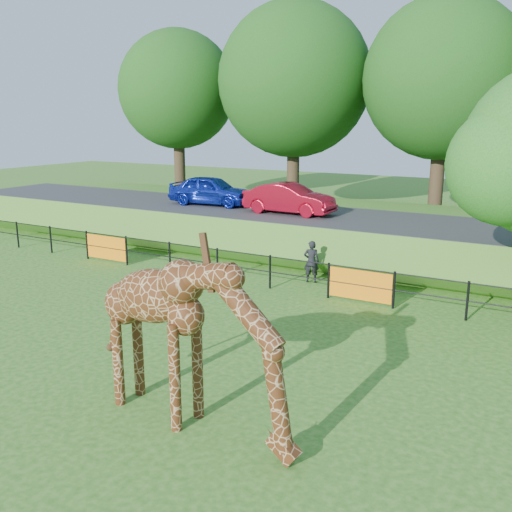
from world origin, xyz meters
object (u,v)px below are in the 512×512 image
object	(u,v)px
car_blue	(211,190)
visitor	(311,262)
car_red	(289,199)
giraffe	(191,343)

from	to	relation	value
car_blue	visitor	world-z (taller)	car_blue
car_blue	visitor	size ratio (longest dim) A/B	2.78
car_blue	car_red	size ratio (longest dim) A/B	1.03
giraffe	visitor	size ratio (longest dim) A/B	3.12
car_red	visitor	world-z (taller)	car_red
giraffe	car_blue	distance (m)	16.83
giraffe	car_red	bearing A→B (deg)	116.73
car_blue	visitor	xyz separation A→B (m)	(7.19, -4.84, -1.38)
car_blue	car_red	world-z (taller)	car_blue
giraffe	car_red	distance (m)	14.56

